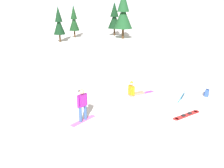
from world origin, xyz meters
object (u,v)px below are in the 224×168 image
at_px(snowboarder_midground, 134,90).
at_px(loose_snowboard_near_right, 182,96).
at_px(snowboarder_foreground, 82,105).
at_px(pine_tree_short, 123,13).
at_px(loose_snowboard_far_spare, 187,115).
at_px(pine_tree_slender, 114,17).
at_px(pine_tree_tall, 59,23).
at_px(backpack_blue, 207,93).
at_px(pine_tree_broad, 74,20).

height_order(snowboarder_midground, loose_snowboard_near_right, snowboarder_midground).
relative_size(snowboarder_foreground, pine_tree_short, 0.24).
distance_m(loose_snowboard_far_spare, pine_tree_slender, 28.78).
height_order(pine_tree_short, pine_tree_slender, pine_tree_short).
bearing_deg(loose_snowboard_near_right, snowboarder_midground, 177.46).
bearing_deg(snowboarder_midground, pine_tree_tall, 120.36).
bearing_deg(backpack_blue, pine_tree_slender, 108.50).
bearing_deg(pine_tree_short, backpack_blue, -72.86).
bearing_deg(snowboarder_foreground, pine_tree_slender, 93.01).
xyz_separation_m(snowboarder_midground, pine_tree_tall, (-10.80, 18.44, 2.28)).
relative_size(backpack_blue, pine_tree_short, 0.07).
xyz_separation_m(loose_snowboard_far_spare, loose_snowboard_near_right, (0.11, 2.27, 0.11)).
distance_m(loose_snowboard_far_spare, pine_tree_short, 25.52).
relative_size(snowboarder_midground, pine_tree_tall, 0.35).
bearing_deg(pine_tree_broad, pine_tree_short, -2.82).
bearing_deg(snowboarder_foreground, pine_tree_tall, 110.91).
relative_size(loose_snowboard_near_right, pine_tree_broad, 0.37).
distance_m(snowboarder_midground, pine_tree_broad, 24.84).
distance_m(backpack_blue, pine_tree_short, 23.23).
xyz_separation_m(snowboarder_foreground, pine_tree_broad, (-7.45, 26.28, 1.76)).
bearing_deg(loose_snowboard_near_right, loose_snowboard_far_spare, -92.87).
xyz_separation_m(snowboarder_foreground, loose_snowboard_near_right, (5.30, 3.46, -0.75)).
distance_m(snowboarder_foreground, pine_tree_tall, 23.64).
height_order(loose_snowboard_near_right, pine_tree_short, pine_tree_short).
bearing_deg(pine_tree_slender, pine_tree_broad, -155.11).
bearing_deg(loose_snowboard_near_right, backpack_blue, 18.02).
relative_size(backpack_blue, pine_tree_tall, 0.10).
relative_size(snowboarder_foreground, pine_tree_broad, 0.34).
relative_size(pine_tree_short, pine_tree_slender, 1.31).
height_order(snowboarder_foreground, pine_tree_tall, pine_tree_tall).
bearing_deg(snowboarder_foreground, snowboarder_midground, 56.45).
distance_m(snowboarder_midground, backpack_blue, 4.50).
bearing_deg(snowboarder_foreground, pine_tree_broad, 105.83).
xyz_separation_m(loose_snowboard_far_spare, pine_tree_tall, (-13.60, 20.84, 2.59)).
bearing_deg(pine_tree_slender, pine_tree_short, -62.57).
bearing_deg(pine_tree_tall, loose_snowboard_near_right, -53.55).
relative_size(snowboarder_midground, backpack_blue, 3.51).
xyz_separation_m(loose_snowboard_far_spare, pine_tree_slender, (-6.71, 27.85, 2.84)).
height_order(pine_tree_broad, pine_tree_slender, pine_tree_slender).
relative_size(pine_tree_broad, pine_tree_tall, 1.01).
relative_size(pine_tree_slender, pine_tree_tall, 1.09).
xyz_separation_m(loose_snowboard_far_spare, backpack_blue, (1.68, 2.78, 0.19)).
height_order(snowboarder_foreground, pine_tree_broad, pine_tree_broad).
bearing_deg(pine_tree_slender, loose_snowboard_near_right, -75.06).
bearing_deg(pine_tree_short, pine_tree_slender, 117.43).
xyz_separation_m(pine_tree_short, pine_tree_slender, (-1.62, 3.12, -0.89)).
bearing_deg(pine_tree_short, snowboarder_midground, -84.15).
xyz_separation_m(snowboarder_midground, pine_tree_short, (-2.29, 22.32, 3.42)).
xyz_separation_m(backpack_blue, pine_tree_slender, (-8.39, 25.06, 2.64)).
distance_m(snowboarder_midground, pine_tree_short, 22.70).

